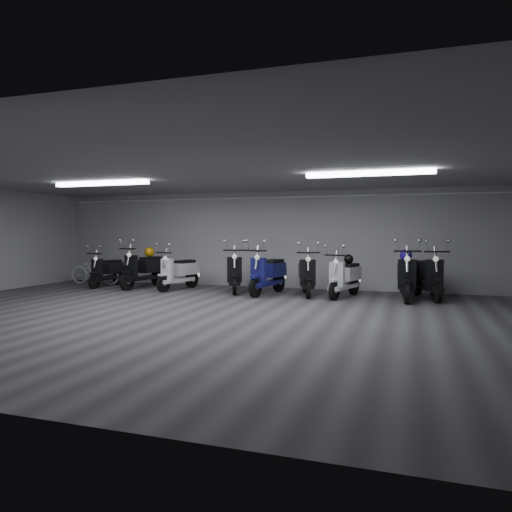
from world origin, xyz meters
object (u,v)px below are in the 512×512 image
(scooter_1, at_px, (143,263))
(scooter_5, at_px, (307,268))
(bicycle, at_px, (95,267))
(scooter_2, at_px, (178,266))
(scooter_6, at_px, (345,271))
(helmet_1, at_px, (406,255))
(helmet_2, at_px, (349,259))
(scooter_8, at_px, (426,269))
(helmet_0, at_px, (149,252))
(scooter_4, at_px, (268,267))
(scooter_0, at_px, (107,266))
(scooter_7, at_px, (406,269))
(scooter_3, at_px, (234,266))

(scooter_1, xyz_separation_m, scooter_5, (4.80, -0.01, -0.02))
(bicycle, bearing_deg, scooter_2, -98.38)
(scooter_1, relative_size, scooter_6, 1.08)
(scooter_1, bearing_deg, scooter_2, 8.69)
(helmet_1, distance_m, helmet_2, 1.38)
(scooter_5, distance_m, scooter_8, 2.91)
(scooter_8, relative_size, helmet_2, 8.20)
(scooter_8, bearing_deg, scooter_1, 162.77)
(helmet_0, bearing_deg, scooter_1, -101.31)
(scooter_2, bearing_deg, helmet_0, 177.73)
(helmet_2, bearing_deg, helmet_1, 2.50)
(helmet_1, bearing_deg, scooter_2, -178.07)
(scooter_6, bearing_deg, helmet_1, 27.78)
(scooter_2, bearing_deg, scooter_4, 10.07)
(scooter_8, relative_size, helmet_1, 6.75)
(scooter_1, bearing_deg, scooter_5, 11.14)
(scooter_5, distance_m, scooter_6, 0.99)
(bicycle, distance_m, helmet_1, 9.16)
(scooter_0, bearing_deg, scooter_8, 3.38)
(scooter_7, bearing_deg, scooter_4, 179.24)
(scooter_3, xyz_separation_m, scooter_6, (2.99, -0.18, -0.05))
(scooter_1, xyz_separation_m, scooter_7, (7.23, -0.12, 0.02))
(scooter_0, xyz_separation_m, scooter_6, (7.01, -0.12, 0.04))
(scooter_1, relative_size, helmet_1, 6.66)
(scooter_8, xyz_separation_m, helmet_2, (-1.85, -0.13, 0.22))
(bicycle, height_order, helmet_0, helmet_0)
(scooter_7, bearing_deg, scooter_8, 34.30)
(bicycle, relative_size, helmet_2, 7.03)
(scooter_8, bearing_deg, bicycle, 160.32)
(helmet_0, bearing_deg, scooter_5, -3.35)
(scooter_2, bearing_deg, helmet_2, 15.64)
(scooter_3, xyz_separation_m, scooter_4, (1.02, -0.26, 0.01))
(scooter_5, xyz_separation_m, scooter_6, (0.98, -0.13, -0.03))
(scooter_3, bearing_deg, scooter_2, 161.40)
(scooter_0, distance_m, bicycle, 0.80)
(helmet_2, bearing_deg, scooter_4, -170.96)
(scooter_5, bearing_deg, scooter_6, -23.54)
(scooter_3, xyz_separation_m, scooter_8, (4.90, 0.19, 0.01))
(scooter_5, xyz_separation_m, helmet_0, (-4.75, 0.28, 0.34))
(bicycle, height_order, helmet_1, helmet_1)
(scooter_5, relative_size, bicycle, 1.11)
(scooter_1, xyz_separation_m, helmet_0, (0.05, 0.26, 0.32))
(scooter_2, height_order, bicycle, scooter_2)
(scooter_5, distance_m, helmet_2, 1.09)
(scooter_2, xyz_separation_m, scooter_4, (2.67, -0.18, 0.06))
(scooter_3, distance_m, bicycle, 4.74)
(scooter_0, relative_size, scooter_2, 0.94)
(scooter_5, xyz_separation_m, bicycle, (-6.72, 0.37, -0.15))
(bicycle, xyz_separation_m, helmet_2, (7.78, -0.26, 0.40))
(scooter_2, height_order, helmet_0, scooter_2)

